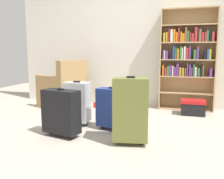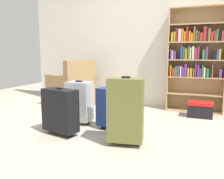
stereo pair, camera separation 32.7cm
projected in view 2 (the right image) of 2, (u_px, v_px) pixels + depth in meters
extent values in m
plane|color=#B2A899|center=(111.00, 133.00, 3.18)|extent=(8.60, 8.60, 0.00)
cube|color=beige|center=(147.00, 39.00, 4.69)|extent=(4.91, 0.10, 2.60)
cube|color=tan|center=(169.00, 60.00, 4.40)|extent=(0.02, 0.25, 1.80)
cube|color=tan|center=(196.00, 60.00, 4.34)|extent=(0.96, 0.02, 1.80)
cube|color=tan|center=(194.00, 111.00, 4.36)|extent=(0.92, 0.23, 0.02)
cube|color=tan|center=(194.00, 94.00, 4.32)|extent=(0.92, 0.23, 0.02)
cube|color=tan|center=(195.00, 77.00, 4.27)|extent=(0.92, 0.23, 0.02)
cube|color=tan|center=(196.00, 60.00, 4.23)|extent=(0.92, 0.23, 0.02)
cube|color=tan|center=(197.00, 42.00, 4.18)|extent=(0.92, 0.23, 0.02)
cube|color=tan|center=(198.00, 24.00, 4.14)|extent=(0.92, 0.23, 0.02)
cube|color=tan|center=(199.00, 7.00, 4.10)|extent=(0.92, 0.23, 0.02)
cube|color=orange|center=(171.00, 71.00, 4.36)|extent=(0.03, 0.14, 0.20)
cube|color=#B22D2D|center=(174.00, 72.00, 4.37)|extent=(0.04, 0.17, 0.15)
cube|color=#2D7238|center=(176.00, 71.00, 4.35)|extent=(0.04, 0.17, 0.17)
cube|color=#66337F|center=(179.00, 71.00, 4.33)|extent=(0.04, 0.16, 0.19)
cube|color=silver|center=(181.00, 71.00, 4.33)|extent=(0.02, 0.21, 0.18)
cube|color=#66337F|center=(183.00, 72.00, 4.29)|extent=(0.04, 0.14, 0.16)
cube|color=#66337F|center=(186.00, 70.00, 4.30)|extent=(0.04, 0.20, 0.22)
cube|color=gold|center=(189.00, 72.00, 4.26)|extent=(0.03, 0.15, 0.16)
cube|color=gold|center=(191.00, 72.00, 4.26)|extent=(0.03, 0.18, 0.15)
cube|color=brown|center=(194.00, 73.00, 4.25)|extent=(0.02, 0.18, 0.14)
cube|color=#66337F|center=(196.00, 70.00, 4.22)|extent=(0.02, 0.17, 0.23)
cube|color=#66337F|center=(198.00, 71.00, 4.20)|extent=(0.03, 0.14, 0.21)
cube|color=#66337F|center=(200.00, 73.00, 4.19)|extent=(0.03, 0.15, 0.16)
cube|color=#2D7238|center=(203.00, 71.00, 4.20)|extent=(0.03, 0.21, 0.21)
cube|color=silver|center=(205.00, 72.00, 4.19)|extent=(0.03, 0.21, 0.17)
cube|color=#2D7238|center=(208.00, 73.00, 4.18)|extent=(0.04, 0.21, 0.15)
cube|color=black|center=(210.00, 73.00, 4.14)|extent=(0.03, 0.16, 0.15)
cube|color=brown|center=(212.00, 71.00, 4.14)|extent=(0.02, 0.19, 0.21)
cube|color=#66337F|center=(220.00, 73.00, 4.09)|extent=(0.04, 0.17, 0.15)
cube|color=#66337F|center=(172.00, 54.00, 4.34)|extent=(0.02, 0.18, 0.17)
cube|color=silver|center=(173.00, 55.00, 4.32)|extent=(0.02, 0.15, 0.15)
cube|color=#66337F|center=(175.00, 55.00, 4.33)|extent=(0.04, 0.19, 0.15)
cube|color=#264C99|center=(182.00, 53.00, 4.27)|extent=(0.03, 0.19, 0.23)
cube|color=#2D7238|center=(184.00, 53.00, 4.25)|extent=(0.02, 0.16, 0.20)
cube|color=orange|center=(186.00, 54.00, 4.25)|extent=(0.04, 0.19, 0.19)
cube|color=#2D7238|center=(189.00, 53.00, 4.21)|extent=(0.03, 0.14, 0.22)
cube|color=silver|center=(191.00, 54.00, 4.23)|extent=(0.02, 0.20, 0.20)
cube|color=silver|center=(193.00, 53.00, 4.19)|extent=(0.03, 0.15, 0.22)
cube|color=#B22D2D|center=(196.00, 54.00, 4.18)|extent=(0.04, 0.15, 0.19)
cube|color=#66337F|center=(199.00, 53.00, 4.16)|extent=(0.03, 0.15, 0.22)
cube|color=#2D7238|center=(204.00, 55.00, 4.14)|extent=(0.04, 0.16, 0.17)
cube|color=#66337F|center=(207.00, 53.00, 4.12)|extent=(0.04, 0.16, 0.22)
cube|color=black|center=(215.00, 55.00, 4.08)|extent=(0.03, 0.16, 0.16)
cube|color=#264C99|center=(217.00, 54.00, 4.08)|extent=(0.03, 0.19, 0.17)
cube|color=gold|center=(220.00, 54.00, 4.04)|extent=(0.03, 0.15, 0.17)
cube|color=gold|center=(173.00, 37.00, 4.28)|extent=(0.04, 0.16, 0.16)
cube|color=gold|center=(175.00, 37.00, 4.28)|extent=(0.03, 0.19, 0.17)
cube|color=#B22D2D|center=(177.00, 35.00, 4.27)|extent=(0.02, 0.20, 0.23)
cube|color=silver|center=(180.00, 35.00, 4.23)|extent=(0.04, 0.15, 0.22)
cube|color=orange|center=(183.00, 36.00, 4.22)|extent=(0.03, 0.16, 0.21)
cube|color=orange|center=(185.00, 37.00, 4.22)|extent=(0.03, 0.18, 0.17)
cube|color=#B22D2D|center=(187.00, 35.00, 4.20)|extent=(0.02, 0.18, 0.24)
cube|color=orange|center=(190.00, 36.00, 4.18)|extent=(0.03, 0.17, 0.18)
cube|color=orange|center=(192.00, 37.00, 4.16)|extent=(0.04, 0.14, 0.15)
cube|color=brown|center=(195.00, 34.00, 4.16)|extent=(0.03, 0.19, 0.25)
cube|color=#2D7238|center=(197.00, 36.00, 4.13)|extent=(0.03, 0.14, 0.19)
cube|color=#B22D2D|center=(199.00, 37.00, 4.12)|extent=(0.02, 0.15, 0.16)
cube|color=#B22D2D|center=(202.00, 37.00, 4.12)|extent=(0.04, 0.17, 0.14)
cube|color=#B22D2D|center=(205.00, 34.00, 4.10)|extent=(0.04, 0.20, 0.24)
cube|color=black|center=(207.00, 34.00, 4.08)|extent=(0.02, 0.18, 0.24)
cube|color=brown|center=(209.00, 35.00, 4.06)|extent=(0.04, 0.15, 0.21)
cube|color=#B22D2D|center=(212.00, 37.00, 4.06)|extent=(0.04, 0.17, 0.16)
cube|color=#B22D2D|center=(215.00, 36.00, 4.06)|extent=(0.03, 0.21, 0.16)
cube|color=#2D7238|center=(217.00, 35.00, 4.04)|extent=(0.03, 0.19, 0.19)
cube|color=black|center=(220.00, 36.00, 4.03)|extent=(0.02, 0.21, 0.18)
cube|color=#B22D2D|center=(223.00, 36.00, 4.01)|extent=(0.04, 0.20, 0.16)
cube|color=#9E7A4C|center=(71.00, 96.00, 4.82)|extent=(0.90, 0.90, 0.40)
cube|color=tan|center=(71.00, 83.00, 4.78)|extent=(0.72, 0.67, 0.08)
cube|color=#9E7A4C|center=(80.00, 74.00, 4.56)|extent=(0.35, 0.70, 0.50)
cube|color=#9E7A4C|center=(82.00, 79.00, 4.99)|extent=(0.69, 0.33, 0.22)
cube|color=#9E7A4C|center=(58.00, 81.00, 4.55)|extent=(0.69, 0.33, 0.22)
cylinder|color=red|center=(103.00, 105.00, 4.70)|extent=(0.08, 0.08, 0.10)
torus|color=red|center=(105.00, 105.00, 4.68)|extent=(0.06, 0.01, 0.06)
cube|color=black|center=(200.00, 110.00, 3.98)|extent=(0.38, 0.27, 0.22)
cube|color=red|center=(201.00, 103.00, 3.96)|extent=(0.39, 0.28, 0.05)
cube|color=navy|center=(112.00, 107.00, 3.29)|extent=(0.42, 0.28, 0.52)
cube|color=black|center=(112.00, 88.00, 3.25)|extent=(0.08, 0.06, 0.02)
cylinder|color=black|center=(104.00, 126.00, 3.41)|extent=(0.06, 0.06, 0.05)
cylinder|color=black|center=(120.00, 129.00, 3.26)|extent=(0.06, 0.06, 0.05)
cube|color=black|center=(60.00, 110.00, 3.09)|extent=(0.50, 0.31, 0.54)
cube|color=black|center=(59.00, 88.00, 3.05)|extent=(0.08, 0.06, 0.02)
cylinder|color=black|center=(52.00, 130.00, 3.23)|extent=(0.06, 0.06, 0.05)
cylinder|color=black|center=(70.00, 135.00, 3.04)|extent=(0.06, 0.06, 0.05)
cube|color=brown|center=(126.00, 110.00, 2.74)|extent=(0.43, 0.32, 0.71)
cube|color=black|center=(126.00, 77.00, 2.69)|extent=(0.10, 0.07, 0.02)
cylinder|color=black|center=(114.00, 141.00, 2.83)|extent=(0.06, 0.06, 0.05)
cylinder|color=black|center=(137.00, 143.00, 2.77)|extent=(0.06, 0.06, 0.05)
cube|color=#B7BABF|center=(79.00, 101.00, 3.57)|extent=(0.35, 0.25, 0.57)
cube|color=black|center=(79.00, 81.00, 3.53)|extent=(0.09, 0.05, 0.02)
cylinder|color=black|center=(73.00, 121.00, 3.66)|extent=(0.05, 0.05, 0.05)
cylinder|color=black|center=(87.00, 123.00, 3.58)|extent=(0.05, 0.05, 0.05)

